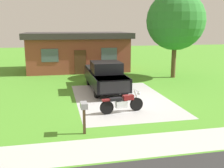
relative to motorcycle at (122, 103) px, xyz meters
The scene contains 8 objects.
ground_plane 2.45m from the motorcycle, 76.61° to the left, with size 80.00×80.00×0.00m, color #4E942B.
driveway_pad 2.45m from the motorcycle, 76.61° to the left, with size 5.20×7.98×0.01m, color #B0B0B0.
sidewalk_strip 3.73m from the motorcycle, 81.34° to the right, with size 36.00×1.80×0.01m, color #B9B9B3.
motorcycle is the anchor object (origin of this frame).
pickup_truck 4.81m from the motorcycle, 89.54° to the left, with size 2.06×5.65×1.90m.
mailbox 3.07m from the motorcycle, 133.01° to the right, with size 0.26×0.48×1.26m.
shade_tree 10.82m from the motorcycle, 51.53° to the left, with size 4.57×4.57×6.78m.
neighbor_house 13.39m from the motorcycle, 94.28° to the left, with size 9.60×5.60×3.50m.
Camera 1 is at (-3.58, -14.20, 4.09)m, focal length 42.46 mm.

